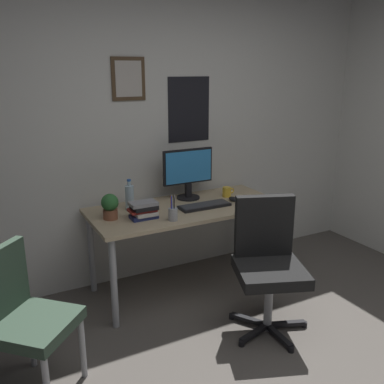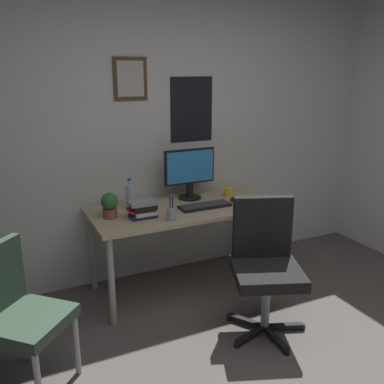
% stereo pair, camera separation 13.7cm
% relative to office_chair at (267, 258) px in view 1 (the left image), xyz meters
% --- Properties ---
extents(wall_back, '(4.40, 0.10, 2.60)m').
position_rel_office_chair_xyz_m(wall_back, '(-0.28, 1.21, 0.77)').
color(wall_back, silver).
rests_on(wall_back, ground_plane).
extents(desk, '(1.58, 0.72, 0.72)m').
position_rel_office_chair_xyz_m(desk, '(-0.25, 0.77, 0.12)').
color(desk, tan).
rests_on(desk, ground_plane).
extents(office_chair, '(0.60, 0.60, 0.95)m').
position_rel_office_chair_xyz_m(office_chair, '(0.00, 0.00, 0.00)').
color(office_chair, black).
rests_on(office_chair, ground_plane).
extents(side_chair, '(0.59, 0.59, 0.88)m').
position_rel_office_chair_xyz_m(side_chair, '(-1.62, 0.10, -0.03)').
color(side_chair, '#334738').
rests_on(side_chair, ground_plane).
extents(monitor, '(0.46, 0.20, 0.43)m').
position_rel_office_chair_xyz_m(monitor, '(-0.13, 0.97, 0.44)').
color(monitor, black).
rests_on(monitor, desk).
extents(keyboard, '(0.43, 0.15, 0.03)m').
position_rel_office_chair_xyz_m(keyboard, '(-0.12, 0.69, 0.21)').
color(keyboard, black).
rests_on(keyboard, desk).
extents(computer_mouse, '(0.06, 0.11, 0.04)m').
position_rel_office_chair_xyz_m(computer_mouse, '(0.18, 0.72, 0.21)').
color(computer_mouse, black).
rests_on(computer_mouse, desk).
extents(water_bottle, '(0.07, 0.07, 0.25)m').
position_rel_office_chair_xyz_m(water_bottle, '(-0.69, 0.91, 0.30)').
color(water_bottle, silver).
rests_on(water_bottle, desk).
extents(coffee_mug_near, '(0.11, 0.08, 0.09)m').
position_rel_office_chair_xyz_m(coffee_mug_near, '(0.20, 0.86, 0.24)').
color(coffee_mug_near, yellow).
rests_on(coffee_mug_near, desk).
extents(potted_plant, '(0.13, 0.13, 0.19)m').
position_rel_office_chair_xyz_m(potted_plant, '(-0.89, 0.77, 0.30)').
color(potted_plant, brown).
rests_on(potted_plant, desk).
extents(pen_cup, '(0.07, 0.07, 0.20)m').
position_rel_office_chair_xyz_m(pen_cup, '(-0.49, 0.52, 0.25)').
color(pen_cup, '#9EA0A5').
rests_on(pen_cup, desk).
extents(book_stack_left, '(0.21, 0.16, 0.13)m').
position_rel_office_chair_xyz_m(book_stack_left, '(-0.66, 0.67, 0.27)').
color(book_stack_left, navy).
rests_on(book_stack_left, desk).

